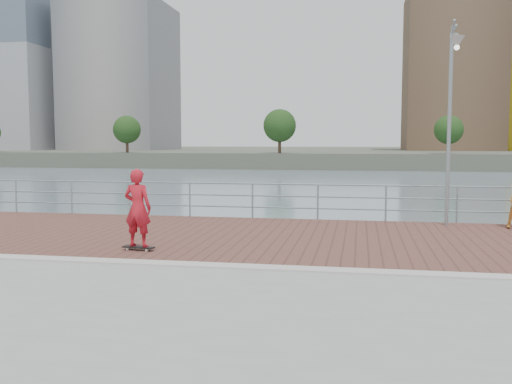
# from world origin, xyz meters

# --- Properties ---
(water) EXTENTS (400.00, 400.00, 0.00)m
(water) POSITION_xyz_m (0.00, 0.00, -2.00)
(water) COLOR slate
(water) RESTS_ON ground
(brick_lane) EXTENTS (40.00, 6.80, 0.02)m
(brick_lane) POSITION_xyz_m (0.00, 3.60, 0.01)
(brick_lane) COLOR brown
(brick_lane) RESTS_ON seawall
(curb) EXTENTS (40.00, 0.40, 0.06)m
(curb) POSITION_xyz_m (0.00, 0.00, 0.03)
(curb) COLOR #B7B5AD
(curb) RESTS_ON seawall
(far_shore) EXTENTS (320.00, 95.00, 2.50)m
(far_shore) POSITION_xyz_m (0.00, 122.50, -0.75)
(far_shore) COLOR #4C5142
(far_shore) RESTS_ON ground
(guardrail) EXTENTS (39.06, 0.06, 1.13)m
(guardrail) POSITION_xyz_m (0.00, 7.00, 0.69)
(guardrail) COLOR #8C9EA8
(guardrail) RESTS_ON brick_lane
(street_lamp) EXTENTS (0.40, 1.17, 5.50)m
(street_lamp) POSITION_xyz_m (4.77, 6.10, 3.91)
(street_lamp) COLOR gray
(street_lamp) RESTS_ON brick_lane
(skateboard) EXTENTS (0.75, 0.27, 0.08)m
(skateboard) POSITION_xyz_m (-2.53, 1.29, 0.09)
(skateboard) COLOR black
(skateboard) RESTS_ON brick_lane
(skateboarder) EXTENTS (0.67, 0.48, 1.73)m
(skateboarder) POSITION_xyz_m (-2.53, 1.29, 0.97)
(skateboarder) COLOR red
(skateboarder) RESTS_ON skateboard
(skyline) EXTENTS (233.00, 41.00, 61.35)m
(skyline) POSITION_xyz_m (29.31, 104.06, 23.59)
(skyline) COLOR #ADA38E
(skyline) RESTS_ON far_shore
(shoreline_trees) EXTENTS (109.60, 5.20, 6.94)m
(shoreline_trees) POSITION_xyz_m (-1.63, 77.00, 4.43)
(shoreline_trees) COLOR #473323
(shoreline_trees) RESTS_ON far_shore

